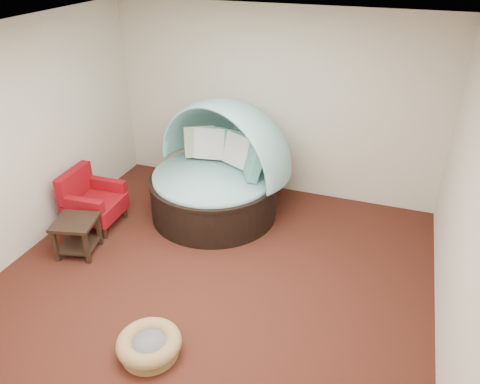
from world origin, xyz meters
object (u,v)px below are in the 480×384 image
(pet_basket, at_px, (149,345))
(red_armchair, at_px, (91,201))
(canopy_daybed, at_px, (218,164))
(side_table, at_px, (77,232))

(pet_basket, relative_size, red_armchair, 1.02)
(canopy_daybed, height_order, side_table, canopy_daybed)
(canopy_daybed, relative_size, red_armchair, 2.86)
(red_armchair, bearing_deg, side_table, -73.46)
(canopy_daybed, height_order, pet_basket, canopy_daybed)
(side_table, bearing_deg, pet_basket, -34.99)
(red_armchair, height_order, side_table, red_armchair)
(pet_basket, distance_m, side_table, 2.06)
(canopy_daybed, xyz_separation_m, side_table, (-1.31, -1.56, -0.46))
(canopy_daybed, xyz_separation_m, red_armchair, (-1.54, -0.91, -0.40))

